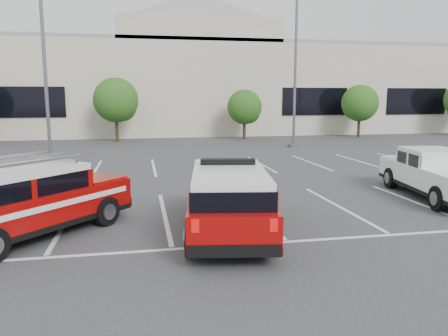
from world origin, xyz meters
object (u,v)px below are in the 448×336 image
(tree_mid_right, at_px, (245,108))
(tree_right, at_px, (360,104))
(light_pole_left, at_px, (44,61))
(ladder_suv, at_px, (26,206))
(tree_mid_left, at_px, (117,102))
(convention_building, at_px, (174,83))
(light_pole_mid, at_px, (295,70))
(fire_chief_suv, at_px, (228,204))
(white_pickup, at_px, (436,179))

(tree_mid_right, height_order, tree_right, tree_right)
(light_pole_left, distance_m, ladder_suv, 14.13)
(tree_mid_left, bearing_deg, tree_right, -0.00)
(convention_building, xyz_separation_m, light_pole_left, (-8.18, -19.86, 0.47))
(light_pole_mid, xyz_separation_m, ladder_suv, (-13.09, -17.29, -4.40))
(convention_building, xyz_separation_m, tree_mid_left, (-5.09, -9.82, -1.68))
(light_pole_left, height_order, fire_chief_suv, light_pole_left)
(tree_right, bearing_deg, ladder_suv, -132.23)
(ladder_suv, bearing_deg, tree_right, 89.68)
(convention_building, bearing_deg, tree_right, -33.37)
(tree_mid_left, xyz_separation_m, light_pole_left, (-3.09, -10.05, 2.14))
(light_pole_mid, relative_size, white_pickup, 1.86)
(light_pole_left, relative_size, light_pole_mid, 1.00)
(light_pole_mid, bearing_deg, ladder_suv, -127.13)
(tree_right, distance_m, white_pickup, 23.22)
(light_pole_mid, bearing_deg, convention_building, 113.26)
(white_pickup, bearing_deg, fire_chief_suv, -153.42)
(convention_building, relative_size, ladder_suv, 12.00)
(tree_mid_right, distance_m, white_pickup, 21.57)
(convention_building, height_order, fire_chief_suv, convention_building)
(light_pole_left, distance_m, fire_chief_suv, 16.09)
(ladder_suv, bearing_deg, convention_building, 121.20)
(fire_chief_suv, xyz_separation_m, white_pickup, (7.68, 2.50, -0.10))
(convention_building, bearing_deg, light_pole_left, -112.39)
(tree_mid_left, bearing_deg, tree_mid_right, -0.00)
(convention_building, distance_m, tree_mid_right, 11.20)
(tree_right, bearing_deg, light_pole_mid, -143.23)
(tree_mid_left, bearing_deg, white_pickup, -62.07)
(tree_mid_right, xyz_separation_m, light_pole_left, (-13.09, -10.05, 2.68))
(white_pickup, bearing_deg, ladder_suv, -162.92)
(tree_mid_right, distance_m, tree_right, 10.00)
(convention_building, relative_size, light_pole_left, 5.86)
(fire_chief_suv, bearing_deg, tree_right, 64.65)
(tree_mid_right, xyz_separation_m, fire_chief_suv, (-6.31, -23.95, -1.76))
(tree_right, relative_size, white_pickup, 0.80)
(tree_right, relative_size, light_pole_left, 0.43)
(tree_mid_right, xyz_separation_m, white_pickup, (1.37, -21.45, -1.86))
(convention_building, bearing_deg, white_pickup, -78.64)
(tree_mid_left, distance_m, light_pole_mid, 13.53)
(tree_mid_right, bearing_deg, light_pole_left, -142.50)
(light_pole_left, height_order, light_pole_mid, same)
(tree_mid_left, distance_m, white_pickup, 24.39)
(white_pickup, relative_size, ladder_suv, 1.10)
(ladder_suv, bearing_deg, fire_chief_suv, 34.68)
(convention_building, distance_m, tree_right, 17.96)
(tree_mid_left, distance_m, tree_right, 20.00)
(white_pickup, bearing_deg, tree_mid_left, 126.49)
(tree_right, xyz_separation_m, light_pole_mid, (-8.09, -6.05, 2.41))
(convention_building, xyz_separation_m, light_pole_mid, (6.82, -15.86, 0.47))
(light_pole_left, bearing_deg, convention_building, 67.61)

